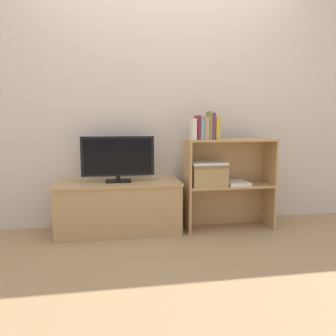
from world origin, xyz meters
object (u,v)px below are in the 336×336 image
Objects in this scene: book_ivory at (193,129)px; storage_basket_left at (208,174)px; tv at (118,158)px; book_olive at (209,126)px; magazine_stack at (236,183)px; book_mustard at (216,128)px; book_plum at (212,126)px; book_maroon at (197,128)px; book_skyblue at (201,129)px; tv_stand at (119,207)px; laptop at (208,163)px; book_tan at (205,128)px.

storage_basket_left is at bearing 12.07° from book_ivory.
book_olive is (0.79, -0.12, 0.28)m from tv.
book_ivory is at bearing -175.14° from magazine_stack.
book_ivory is 0.21m from book_mustard.
book_plum is 0.93× the size of magazine_stack.
tv is at bearing 170.46° from book_maroon.
book_skyblue is (0.07, 0.00, 0.00)m from book_ivory.
tv_stand is 3.46× the size of laptop.
tv is (-0.00, -0.00, 0.44)m from tv_stand.
book_olive is 1.05× the size of book_plum.
book_ivory is at bearing -167.93° from storage_basket_left.
book_mustard is 0.41m from storage_basket_left.
book_ivory is 0.78× the size of book_plum.
book_skyblue reaches higher than tv.
book_plum is at bearing 0.00° from book_olive.
book_tan reaches higher than book_skyblue.
book_maroon is (0.04, -0.00, 0.01)m from book_ivory.
book_skyblue is at bearing 180.00° from book_mustard.
book_mustard is (0.85, -0.12, 0.26)m from tv.
book_tan is 0.82× the size of book_olive.
book_tan is at bearing -8.79° from tv_stand.
book_tan is at bearing -141.27° from laptop.
tv_stand reaches higher than magazine_stack.
book_ivory is 0.73× the size of magazine_stack.
book_maroon reaches higher than book_skyblue.
storage_basket_left reaches higher than tv_stand.
book_mustard reaches higher than book_ivory.
book_ivory reaches higher than tv_stand.
tv is 0.81m from book_tan.
book_mustard reaches higher than book_skyblue.
book_plum is at bearing -0.00° from book_skyblue.
book_ivory is (0.65, -0.12, 0.69)m from tv_stand.
book_plum is (0.10, -0.00, 0.02)m from book_skyblue.
book_plum is (0.06, 0.00, 0.02)m from book_tan.
laptop is at bearing 22.22° from book_skyblue.
book_skyblue is 0.58× the size of laptop.
tv_stand is 5.32× the size of book_maroon.
laptop is 1.28× the size of magazine_stack.
book_mustard is at bearing 0.00° from book_ivory.
book_maroon is 0.90× the size of book_plum.
laptop reaches higher than storage_basket_left.
book_plum is at bearing -52.24° from laptop.
book_plum reaches higher than laptop.
magazine_stack is at bearing 5.35° from book_maroon.
book_tan is 1.00× the size of book_mustard.
book_olive reaches higher than book_ivory.
tv is at bearing 171.32° from book_tan.
book_olive is 0.07m from book_mustard.
book_plum is 0.72× the size of laptop.
book_plum is at bearing 0.00° from book_ivory.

